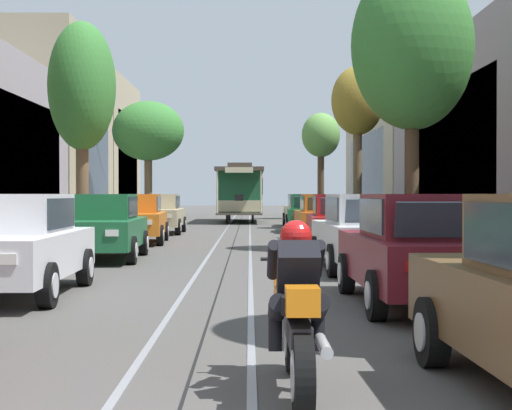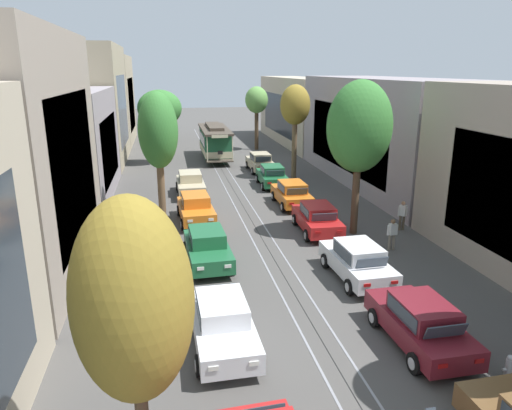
# 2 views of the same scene
# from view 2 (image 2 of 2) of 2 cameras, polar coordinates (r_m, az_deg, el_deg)

# --- Properties ---
(ground_plane) EXTENTS (160.00, 160.00, 0.00)m
(ground_plane) POSITION_cam_2_polar(r_m,az_deg,el_deg) (30.64, -1.68, 0.03)
(ground_plane) COLOR #4C4947
(trolley_track_rails) EXTENTS (1.14, 71.53, 0.01)m
(trolley_track_rails) POSITION_cam_2_polar(r_m,az_deg,el_deg) (34.79, -2.83, 2.00)
(trolley_track_rails) COLOR gray
(trolley_track_rails) RESTS_ON ground
(building_facade_left) EXTENTS (5.96, 63.23, 10.59)m
(building_facade_left) POSITION_cam_2_polar(r_m,az_deg,el_deg) (37.32, -20.96, 9.30)
(building_facade_left) COLOR #BCAD93
(building_facade_left) RESTS_ON ground
(building_facade_right) EXTENTS (5.95, 63.23, 7.90)m
(building_facade_right) POSITION_cam_2_polar(r_m,az_deg,el_deg) (36.69, 14.69, 8.41)
(building_facade_right) COLOR gray
(building_facade_right) RESTS_ON ground
(parked_car_white_second_left) EXTENTS (2.05, 4.38, 1.58)m
(parked_car_white_second_left) POSITION_cam_2_polar(r_m,az_deg,el_deg) (15.33, -4.04, -14.05)
(parked_car_white_second_left) COLOR silver
(parked_car_white_second_left) RESTS_ON ground
(parked_car_green_mid_left) EXTENTS (2.11, 4.41, 1.58)m
(parked_car_green_mid_left) POSITION_cam_2_polar(r_m,az_deg,el_deg) (21.36, -5.88, -5.07)
(parked_car_green_mid_left) COLOR #1E6038
(parked_car_green_mid_left) RESTS_ON ground
(parked_car_orange_fourth_left) EXTENTS (2.15, 4.42, 1.58)m
(parked_car_orange_fourth_left) POSITION_cam_2_polar(r_m,az_deg,el_deg) (27.32, -7.29, -0.35)
(parked_car_orange_fourth_left) COLOR orange
(parked_car_orange_fourth_left) RESTS_ON ground
(parked_car_beige_fifth_left) EXTENTS (2.03, 4.37, 1.58)m
(parked_car_beige_fifth_left) POSITION_cam_2_polar(r_m,az_deg,el_deg) (33.28, -7.91, 2.61)
(parked_car_beige_fifth_left) COLOR #C1B28E
(parked_car_beige_fifth_left) RESTS_ON ground
(parked_car_maroon_second_right) EXTENTS (2.05, 4.38, 1.58)m
(parked_car_maroon_second_right) POSITION_cam_2_polar(r_m,az_deg,el_deg) (16.17, 19.24, -13.28)
(parked_car_maroon_second_right) COLOR maroon
(parked_car_maroon_second_right) RESTS_ON ground
(parked_car_white_mid_right) EXTENTS (2.09, 4.40, 1.58)m
(parked_car_white_mid_right) POSITION_cam_2_polar(r_m,az_deg,el_deg) (20.22, 12.14, -6.62)
(parked_car_white_mid_right) COLOR silver
(parked_car_white_mid_right) RESTS_ON ground
(parked_car_red_fourth_right) EXTENTS (2.11, 4.41, 1.58)m
(parked_car_red_fourth_right) POSITION_cam_2_polar(r_m,az_deg,el_deg) (25.47, 7.39, -1.59)
(parked_car_red_fourth_right) COLOR red
(parked_car_red_fourth_right) RESTS_ON ground
(parked_car_orange_fifth_right) EXTENTS (2.01, 4.36, 1.58)m
(parked_car_orange_fifth_right) POSITION_cam_2_polar(r_m,az_deg,el_deg) (30.31, 4.33, 1.39)
(parked_car_orange_fifth_right) COLOR orange
(parked_car_orange_fifth_right) RESTS_ON ground
(parked_car_green_sixth_right) EXTENTS (2.12, 4.41, 1.58)m
(parked_car_green_sixth_right) POSITION_cam_2_polar(r_m,az_deg,el_deg) (35.37, 1.94, 3.56)
(parked_car_green_sixth_right) COLOR #1E6038
(parked_car_green_sixth_right) RESTS_ON ground
(parked_car_beige_far_right) EXTENTS (2.03, 4.37, 1.58)m
(parked_car_beige_far_right) POSITION_cam_2_polar(r_m,az_deg,el_deg) (40.62, 0.51, 5.22)
(parked_car_beige_far_right) COLOR #C1B28E
(parked_car_beige_far_right) RESTS_ON ground
(street_tree_kerb_left_near) EXTENTS (2.42, 2.44, 6.28)m
(street_tree_kerb_left_near) POSITION_cam_2_polar(r_m,az_deg,el_deg) (9.77, -14.62, -11.34)
(street_tree_kerb_left_near) COLOR brown
(street_tree_kerb_left_near) RESTS_ON ground
(street_tree_kerb_left_second) EXTENTS (2.23, 2.42, 7.32)m
(street_tree_kerb_left_second) POSITION_cam_2_polar(r_m,az_deg,el_deg) (27.26, -11.74, 8.61)
(street_tree_kerb_left_second) COLOR brown
(street_tree_kerb_left_second) RESTS_ON ground
(street_tree_kerb_left_mid) EXTENTS (3.95, 3.31, 6.71)m
(street_tree_kerb_left_mid) POSITION_cam_2_polar(r_m,az_deg,el_deg) (44.24, -11.56, 11.31)
(street_tree_kerb_left_mid) COLOR brown
(street_tree_kerb_left_mid) RESTS_ON ground
(street_tree_kerb_right_second) EXTENTS (3.38, 2.85, 8.01)m
(street_tree_kerb_right_second) POSITION_cam_2_polar(r_m,az_deg,el_deg) (24.69, 12.39, 9.11)
(street_tree_kerb_right_second) COLOR #4C3826
(street_tree_kerb_right_second) RESTS_ON ground
(street_tree_kerb_right_mid) EXTENTS (2.37, 2.05, 7.35)m
(street_tree_kerb_right_mid) POSITION_cam_2_polar(r_m,az_deg,el_deg) (37.67, 4.75, 11.73)
(street_tree_kerb_right_mid) COLOR brown
(street_tree_kerb_right_mid) RESTS_ON ground
(street_tree_kerb_right_fourth) EXTENTS (2.42, 2.51, 6.71)m
(street_tree_kerb_right_fourth) POSITION_cam_2_polar(r_m,az_deg,el_deg) (51.33, 0.07, 12.44)
(street_tree_kerb_right_fourth) COLOR #4C3826
(street_tree_kerb_right_fourth) RESTS_ON ground
(cable_car_trolley) EXTENTS (2.60, 9.14, 3.28)m
(cable_car_trolley) POSITION_cam_2_polar(r_m,az_deg,el_deg) (46.55, -5.02, 7.64)
(cable_car_trolley) COLOR #1E5B38
(cable_car_trolley) RESTS_ON ground
(pedestrian_on_left_pavement) EXTENTS (0.55, 0.27, 1.57)m
(pedestrian_on_left_pavement) POSITION_cam_2_polar(r_m,az_deg,el_deg) (23.73, 16.14, -3.23)
(pedestrian_on_left_pavement) COLOR slate
(pedestrian_on_left_pavement) RESTS_ON ground
(pedestrian_on_right_pavement) EXTENTS (0.55, 0.42, 1.63)m
(pedestrian_on_right_pavement) POSITION_cam_2_polar(r_m,az_deg,el_deg) (26.81, 17.28, -1.03)
(pedestrian_on_right_pavement) COLOR #4C4233
(pedestrian_on_right_pavement) RESTS_ON ground
(fire_hydrant) EXTENTS (0.40, 0.22, 0.84)m
(fire_hydrant) POSITION_cam_2_polar(r_m,az_deg,el_deg) (15.69, 28.25, -16.97)
(fire_hydrant) COLOR #B2B2B7
(fire_hydrant) RESTS_ON ground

